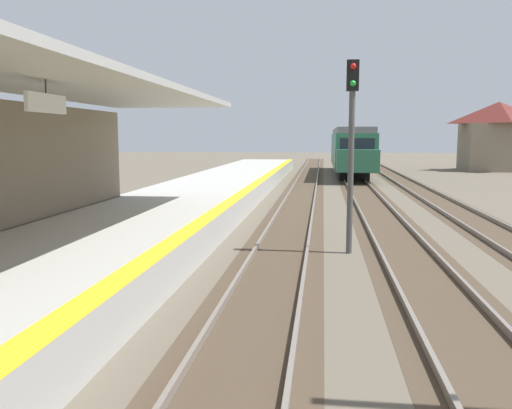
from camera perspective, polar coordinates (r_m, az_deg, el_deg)
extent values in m
cube|color=#B7B5AD|center=(14.61, -15.10, -3.74)|extent=(5.00, 80.00, 0.90)
cube|color=yellow|center=(13.83, -6.50, -2.24)|extent=(0.50, 80.00, 0.01)
cube|color=white|center=(10.89, -21.69, 10.12)|extent=(0.08, 1.40, 0.36)
cylinder|color=#333333|center=(10.91, -21.77, 11.77)|extent=(0.03, 0.03, 0.27)
cube|color=#4C3D2D|center=(17.57, 3.50, -3.13)|extent=(2.34, 120.00, 0.01)
cube|color=slate|center=(17.62, 1.16, -2.83)|extent=(0.08, 120.00, 0.15)
cube|color=slate|center=(17.53, 5.85, -2.92)|extent=(0.08, 120.00, 0.15)
cube|color=#4C3D2D|center=(17.69, 14.58, -3.28)|extent=(2.34, 120.00, 0.01)
cube|color=slate|center=(17.60, 12.26, -3.01)|extent=(0.08, 120.00, 0.15)
cube|color=slate|center=(17.78, 16.89, -3.05)|extent=(0.08, 120.00, 0.15)
cube|color=#4C3D2D|center=(18.44, 25.13, -3.32)|extent=(2.34, 120.00, 0.01)
cube|color=slate|center=(18.22, 22.98, -3.08)|extent=(0.08, 120.00, 0.15)
cube|color=#286647|center=(45.62, 10.15, 5.82)|extent=(2.90, 18.00, 2.70)
cube|color=slate|center=(45.61, 10.20, 7.80)|extent=(2.67, 18.00, 0.44)
cube|color=black|center=(36.61, 10.87, 6.09)|extent=(2.32, 0.06, 1.21)
cube|color=#286647|center=(35.86, 10.92, 4.66)|extent=(2.78, 1.60, 1.49)
cube|color=black|center=(45.71, 12.00, 6.29)|extent=(0.04, 15.84, 0.86)
cylinder|color=#333333|center=(49.22, 10.00, 8.54)|extent=(0.06, 0.06, 0.90)
cube|color=black|center=(39.87, 10.51, 3.15)|extent=(2.17, 2.20, 0.72)
cube|color=black|center=(51.53, 9.78, 4.09)|extent=(2.17, 2.20, 0.72)
cylinder|color=#4C4C4C|center=(14.54, 10.17, 3.31)|extent=(0.16, 0.16, 4.40)
cube|color=black|center=(14.59, 10.41, 13.54)|extent=(0.32, 0.24, 0.80)
sphere|color=red|center=(14.48, 10.46, 14.47)|extent=(0.16, 0.16, 0.16)
sphere|color=green|center=(14.43, 10.42, 12.74)|extent=(0.16, 0.16, 0.16)
cube|color=#7F705B|center=(54.41, 24.57, 5.64)|extent=(6.00, 4.80, 4.40)
pyramid|color=maroon|center=(54.45, 24.76, 9.01)|extent=(6.60, 5.28, 2.00)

